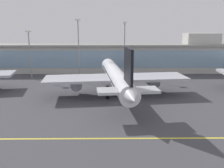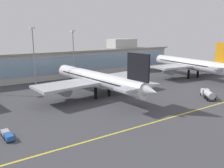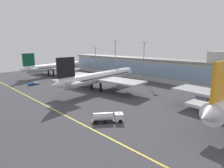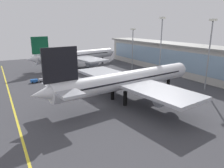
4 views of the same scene
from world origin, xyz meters
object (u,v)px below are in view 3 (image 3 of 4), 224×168
(apron_light_mast_west, at_px, (115,54))
(apron_light_mast_centre, at_px, (144,56))
(fuel_tanker_truck, at_px, (109,117))
(apron_light_mast_east, at_px, (95,57))
(airliner_near_left, at_px, (54,67))
(airliner_near_right, at_px, (101,77))
(baggage_tug_near, at_px, (33,84))

(apron_light_mast_west, relative_size, apron_light_mast_centre, 1.05)
(fuel_tanker_truck, distance_m, apron_light_mast_east, 84.96)
(airliner_near_left, relative_size, airliner_near_right, 0.94)
(apron_light_mast_east, bearing_deg, apron_light_mast_west, -1.74)
(airliner_near_left, xyz_separation_m, apron_light_mast_west, (41.97, 20.88, 10.11))
(fuel_tanker_truck, bearing_deg, airliner_near_right, 89.49)
(airliner_near_right, relative_size, apron_light_mast_west, 2.25)
(apron_light_mast_east, bearing_deg, airliner_near_right, -36.39)
(baggage_tug_near, xyz_separation_m, apron_light_mast_west, (19.44, 45.36, 15.40))
(airliner_near_left, distance_m, baggage_tug_near, 33.69)
(airliner_near_left, xyz_separation_m, airliner_near_right, (56.94, -4.80, 0.14))
(fuel_tanker_truck, bearing_deg, apron_light_mast_west, 80.13)
(airliner_near_left, distance_m, apron_light_mast_west, 47.96)
(airliner_near_left, height_order, apron_light_mast_centre, apron_light_mast_centre)
(airliner_near_left, bearing_deg, airliner_near_right, -104.54)
(baggage_tug_near, height_order, apron_light_mast_west, apron_light_mast_west)
(fuel_tanker_truck, bearing_deg, apron_light_mast_centre, 63.88)
(airliner_near_left, distance_m, fuel_tanker_truck, 93.15)
(airliner_near_right, distance_m, fuel_tanker_truck, 40.04)
(airliner_near_left, relative_size, fuel_tanker_truck, 6.07)
(apron_light_mast_east, bearing_deg, airliner_near_left, -134.66)
(apron_light_mast_east, bearing_deg, apron_light_mast_centre, 4.61)
(apron_light_mast_west, bearing_deg, baggage_tug_near, -113.20)
(airliner_near_left, xyz_separation_m, fuel_tanker_truck, (88.34, -29.19, -4.58))
(airliner_near_left, xyz_separation_m, baggage_tug_near, (22.54, -24.48, -5.29))
(airliner_near_right, bearing_deg, apron_light_mast_east, 47.23)
(airliner_near_right, distance_m, apron_light_mast_east, 44.95)
(baggage_tug_near, bearing_deg, airliner_near_right, 115.76)
(airliner_near_left, height_order, baggage_tug_near, airliner_near_left)
(airliner_near_right, bearing_deg, airliner_near_left, 78.81)
(apron_light_mast_centre, bearing_deg, baggage_tug_near, -128.29)
(airliner_near_right, bearing_deg, baggage_tug_near, 113.40)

